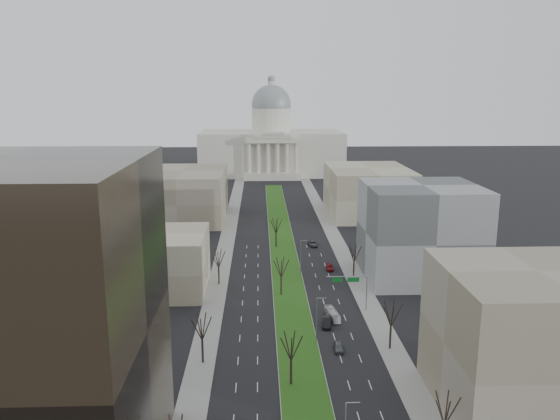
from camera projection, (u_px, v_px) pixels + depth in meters
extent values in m
plane|color=black|center=(283.00, 247.00, 167.61)|extent=(600.00, 600.00, 0.00)
cube|color=#999993|center=(283.00, 248.00, 166.62)|extent=(8.00, 222.00, 0.15)
cube|color=#285216|center=(283.00, 247.00, 166.60)|extent=(7.70, 221.70, 0.06)
cube|color=gray|center=(220.00, 275.00, 142.56)|extent=(5.00, 330.00, 0.15)
cube|color=gray|center=(353.00, 273.00, 143.85)|extent=(5.00, 330.00, 0.15)
cube|color=beige|center=(271.00, 153.00, 311.34)|extent=(80.00, 40.00, 24.00)
cube|color=beige|center=(272.00, 176.00, 291.07)|extent=(30.00, 6.00, 4.00)
cube|color=beige|center=(272.00, 141.00, 286.96)|extent=(28.00, 5.00, 2.50)
cube|color=beige|center=(272.00, 137.00, 286.52)|extent=(20.00, 5.00, 1.80)
cube|color=beige|center=(272.00, 134.00, 286.18)|extent=(12.00, 5.00, 1.60)
cylinder|color=beige|center=(271.00, 121.00, 307.44)|extent=(22.00, 22.00, 14.00)
sphere|color=gray|center=(271.00, 105.00, 305.49)|extent=(22.00, 22.00, 22.00)
cylinder|color=beige|center=(271.00, 84.00, 303.11)|extent=(4.00, 4.00, 4.00)
sphere|color=gray|center=(271.00, 79.00, 302.46)|extent=(4.00, 4.00, 4.00)
cylinder|color=beige|center=(249.00, 158.00, 288.44)|extent=(2.00, 2.00, 16.00)
cylinder|color=beige|center=(258.00, 158.00, 288.63)|extent=(2.00, 2.00, 16.00)
cylinder|color=beige|center=(268.00, 158.00, 288.81)|extent=(2.00, 2.00, 16.00)
cylinder|color=beige|center=(277.00, 158.00, 289.00)|extent=(2.00, 2.00, 16.00)
cylinder|color=beige|center=(287.00, 158.00, 289.18)|extent=(2.00, 2.00, 16.00)
cylinder|color=beige|center=(296.00, 158.00, 289.37)|extent=(2.00, 2.00, 16.00)
cube|color=tan|center=(151.00, 262.00, 130.73)|extent=(26.00, 22.00, 14.00)
cube|color=gray|center=(530.00, 341.00, 80.59)|extent=(26.00, 24.00, 22.00)
cube|color=#595C5E|center=(420.00, 231.00, 138.95)|extent=(28.00, 26.00, 24.00)
cube|color=gray|center=(184.00, 195.00, 203.39)|extent=(30.00, 40.00, 18.00)
cube|color=tan|center=(368.00, 191.00, 210.85)|extent=(30.00, 40.00, 18.00)
cylinder|color=black|center=(203.00, 352.00, 96.27)|extent=(0.40, 0.40, 4.32)
cylinder|color=black|center=(219.00, 276.00, 135.30)|extent=(0.40, 0.40, 4.22)
cylinder|color=black|center=(390.00, 338.00, 101.43)|extent=(0.40, 0.40, 4.42)
cylinder|color=black|center=(354.00, 270.00, 140.49)|extent=(0.40, 0.40, 4.03)
cylinder|color=black|center=(291.00, 373.00, 89.02)|extent=(0.40, 0.40, 4.32)
cylinder|color=black|center=(281.00, 286.00, 128.04)|extent=(0.40, 0.40, 4.32)
cylinder|color=black|center=(276.00, 240.00, 167.07)|extent=(0.40, 0.40, 4.32)
cylinder|color=gray|center=(353.00, 403.00, 68.25)|extent=(1.80, 0.12, 0.12)
cylinder|color=gray|center=(317.00, 321.00, 103.36)|extent=(0.20, 0.20, 9.00)
cylinder|color=gray|center=(322.00, 298.00, 102.40)|extent=(1.80, 0.12, 0.12)
cylinder|color=gray|center=(301.00, 257.00, 142.38)|extent=(0.20, 0.20, 9.00)
cylinder|color=gray|center=(304.00, 240.00, 141.42)|extent=(1.80, 0.12, 0.12)
cylinder|color=gray|center=(367.00, 294.00, 118.56)|extent=(0.24, 0.24, 8.00)
cylinder|color=gray|center=(347.00, 276.00, 117.53)|extent=(9.00, 0.18, 0.18)
cube|color=#0C591E|center=(353.00, 280.00, 117.84)|extent=(2.60, 0.08, 1.00)
cube|color=#0C591E|center=(337.00, 280.00, 117.71)|extent=(2.20, 0.08, 1.00)
imported|color=#54585C|center=(339.00, 347.00, 101.14)|extent=(1.73, 4.15, 1.40)
imported|color=black|center=(327.00, 322.00, 111.65)|extent=(2.52, 5.33, 1.69)
imported|color=maroon|center=(330.00, 267.00, 146.42)|extent=(2.09, 4.63, 1.32)
imported|color=#45474C|center=(313.00, 244.00, 168.70)|extent=(3.19, 5.59, 1.47)
imported|color=silver|center=(332.00, 314.00, 115.29)|extent=(2.67, 7.18, 1.95)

